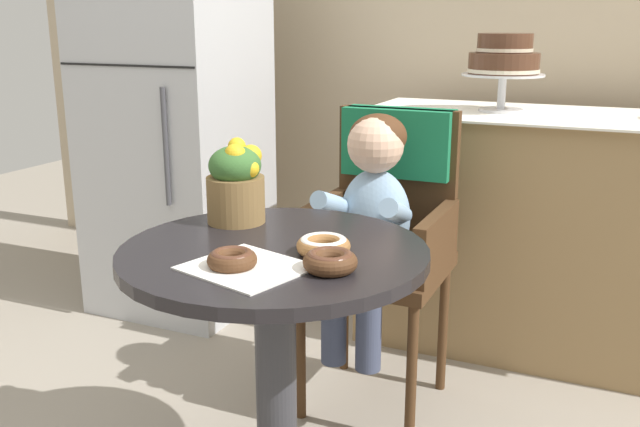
# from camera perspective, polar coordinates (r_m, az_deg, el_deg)

# --- Properties ---
(cafe_table) EXTENTS (0.72, 0.72, 0.72)m
(cafe_table) POSITION_cam_1_polar(r_m,az_deg,el_deg) (1.71, -3.65, -9.54)
(cafe_table) COLOR black
(cafe_table) RESTS_ON ground
(wicker_chair) EXTENTS (0.42, 0.45, 0.95)m
(wicker_chair) POSITION_cam_1_polar(r_m,az_deg,el_deg) (2.27, 5.49, 0.34)
(wicker_chair) COLOR #472D19
(wicker_chair) RESTS_ON ground
(seated_child) EXTENTS (0.27, 0.32, 0.73)m
(seated_child) POSITION_cam_1_polar(r_m,az_deg,el_deg) (2.12, 4.15, 0.34)
(seated_child) COLOR #8CADCC
(seated_child) RESTS_ON ground
(paper_napkin) EXTENTS (0.29, 0.27, 0.00)m
(paper_napkin) POSITION_cam_1_polar(r_m,az_deg,el_deg) (1.50, -5.96, -4.37)
(paper_napkin) COLOR white
(paper_napkin) RESTS_ON cafe_table
(donut_front) EXTENTS (0.12, 0.12, 0.04)m
(donut_front) POSITION_cam_1_polar(r_m,az_deg,el_deg) (1.58, 0.28, -2.55)
(donut_front) COLOR #936033
(donut_front) RESTS_ON cafe_table
(donut_mid) EXTENTS (0.11, 0.11, 0.04)m
(donut_mid) POSITION_cam_1_polar(r_m,az_deg,el_deg) (1.50, -7.13, -3.64)
(donut_mid) COLOR #4C2D19
(donut_mid) RESTS_ON cafe_table
(donut_side) EXTENTS (0.12, 0.12, 0.04)m
(donut_side) POSITION_cam_1_polar(r_m,az_deg,el_deg) (1.47, 0.83, -3.82)
(donut_side) COLOR #4C2D19
(donut_side) RESTS_ON cafe_table
(flower_vase) EXTENTS (0.15, 0.15, 0.21)m
(flower_vase) POSITION_cam_1_polar(r_m,az_deg,el_deg) (1.82, -6.87, 2.61)
(flower_vase) COLOR brown
(flower_vase) RESTS_ON cafe_table
(display_counter) EXTENTS (1.56, 0.62, 0.90)m
(display_counter) POSITION_cam_1_polar(r_m,az_deg,el_deg) (2.78, 19.49, -1.65)
(display_counter) COLOR #93754C
(display_counter) RESTS_ON ground
(tiered_cake_stand) EXTENTS (0.30, 0.30, 0.28)m
(tiered_cake_stand) POSITION_cam_1_polar(r_m,az_deg,el_deg) (2.71, 14.67, 11.92)
(tiered_cake_stand) COLOR silver
(tiered_cake_stand) RESTS_ON display_counter
(refrigerator) EXTENTS (0.64, 0.63, 1.70)m
(refrigerator) POSITION_cam_1_polar(r_m,az_deg,el_deg) (3.07, -11.65, 8.00)
(refrigerator) COLOR #B7BABF
(refrigerator) RESTS_ON ground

